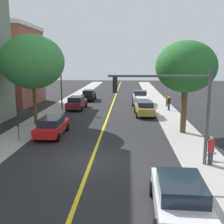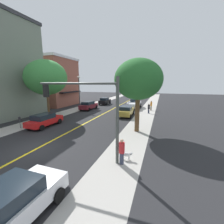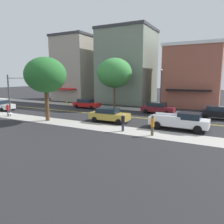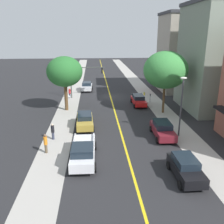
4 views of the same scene
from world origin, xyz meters
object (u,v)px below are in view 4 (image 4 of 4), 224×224
Objects in this scene: parking_meter at (150,97)px; white_sedan_right_curb at (87,86)px; pedestrian_black_shirt at (53,131)px; small_dog at (68,96)px; white_pickup_truck at (83,152)px; pedestrian_red_shirt at (70,93)px; street_tree_right_corner at (166,70)px; traffic_light_mast at (82,75)px; maroon_sedan_left_curb at (163,129)px; gold_sedan_right_curb at (85,120)px; pedestrian_orange_shirt at (46,143)px; street_tree_left_near at (65,72)px; red_sedan_left_curb at (139,100)px; street_lamp at (182,100)px; black_sedan_left_curb at (186,168)px; fire_hydrant at (144,93)px.

parking_meter is 0.31× the size of white_sedan_right_curb.
white_sedan_right_curb is 2.54× the size of pedestrian_black_shirt.
parking_meter is 13.60m from small_dog.
white_pickup_truck is 22.34m from pedestrian_red_shirt.
traffic_light_mast is at bearing -39.09° from street_tree_right_corner.
traffic_light_mast is 1.22× the size of maroon_sedan_left_curb.
gold_sedan_right_curb is 0.82× the size of white_pickup_truck.
white_sedan_right_curb is at bearing -158.30° from maroon_sedan_left_curb.
street_tree_right_corner reaches higher than white_pickup_truck.
street_tree_right_corner is at bearing -64.86° from pedestrian_orange_shirt.
maroon_sedan_left_curb is at bearing 120.63° from white_pickup_truck.
small_dog is at bearing -86.89° from street_tree_left_near.
traffic_light_mast reaches higher than red_sedan_left_curb.
red_sedan_left_curb is (2.15, 1.48, -0.09)m from parking_meter.
parking_meter reaches higher than small_dog.
street_tree_right_corner is 18.87m from white_sedan_right_curb.
parking_meter is (-12.86, -3.15, -4.57)m from street_tree_left_near.
traffic_light_mast reaches higher than pedestrian_red_shirt.
gold_sedan_right_curb is (-0.72, 14.00, -2.95)m from traffic_light_mast.
small_dog is (13.20, -3.23, -0.51)m from parking_meter.
white_sedan_right_curb is 5.75× the size of small_dog.
street_lamp is 21.92m from pedestrian_red_shirt.
pedestrian_black_shirt is at bearing -89.50° from maroon_sedan_left_curb.
black_sedan_left_curb is (0.02, 19.87, 0.04)m from red_sedan_left_curb.
street_tree_left_near is 4.12× the size of pedestrian_orange_shirt.
parking_meter is 0.32× the size of black_sedan_left_curb.
red_sedan_left_curb is at bearing 179.87° from black_sedan_left_curb.
parking_meter is at bearing -83.88° from street_tree_right_corner.
pedestrian_orange_shirt reaches higher than fire_hydrant.
gold_sedan_right_curb is (10.64, 4.77, -5.03)m from street_tree_right_corner.
black_sedan_left_curb reaches higher than white_sedan_right_curb.
gold_sedan_right_curb is (10.06, 10.15, -0.05)m from parking_meter.
gold_sedan_right_curb is 8.10m from white_pickup_truck.
maroon_sedan_left_curb is at bearing 4.79° from street_lamp.
traffic_light_mast is 14.32m from gold_sedan_right_curb.
street_tree_right_corner is at bearing 35.15° from red_sedan_left_curb.
street_tree_left_near is at bearing -160.57° from gold_sedan_right_curb.
pedestrian_red_shirt is (2.80, 5.37, 0.06)m from white_sedan_right_curb.
pedestrian_black_shirt reaches higher than parking_meter.
parking_meter is 0.73× the size of pedestrian_orange_shirt.
small_dog is (11.43, -16.84, -0.46)m from maroon_sedan_left_curb.
pedestrian_black_shirt is (11.46, -0.19, 0.07)m from maroon_sedan_left_curb.
pedestrian_red_shirt is at bearing -156.80° from black_sedan_left_curb.
black_sedan_left_curb is at bearing -126.73° from pedestrian_orange_shirt.
street_tree_left_near is at bearing 13.26° from pedestrian_black_shirt.
street_lamp is 11.08m from gold_sedan_right_curb.
pedestrian_red_shirt is at bearing -88.69° from street_tree_left_near.
pedestrian_red_shirt is 2.20× the size of small_dog.
street_lamp is at bearing 90.24° from fire_hydrant.
red_sedan_left_curb is at bearing -176.82° from maroon_sedan_left_curb.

